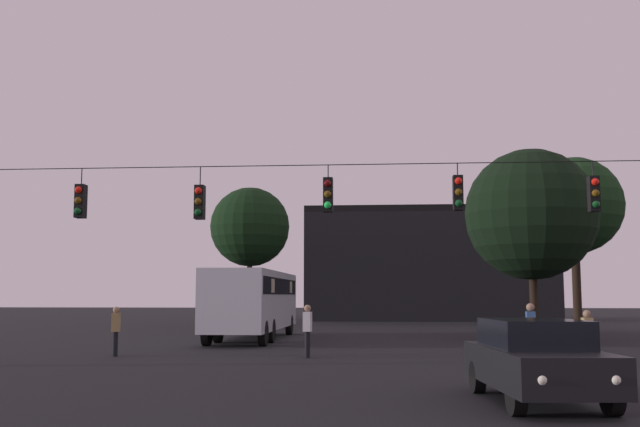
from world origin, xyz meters
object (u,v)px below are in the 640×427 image
at_px(city_bus, 254,298).
at_px(tree_left_silhouette, 574,206).
at_px(tree_right_far, 250,227).
at_px(car_near_right, 536,359).
at_px(pedestrian_crossing_center, 531,330).
at_px(pedestrian_crossing_left, 116,328).
at_px(pedestrian_crossing_right, 588,335).
at_px(pedestrian_near_bus, 307,328).
at_px(tree_behind_building, 531,214).

bearing_deg(city_bus, tree_left_silhouette, 31.08).
bearing_deg(tree_right_far, car_near_right, -71.32).
xyz_separation_m(pedestrian_crossing_center, tree_left_silhouette, (6.96, 21.37, 6.08)).
height_order(pedestrian_crossing_center, tree_left_silhouette, tree_left_silhouette).
distance_m(car_near_right, pedestrian_crossing_center, 7.52).
height_order(pedestrian_crossing_left, pedestrian_crossing_right, pedestrian_crossing_left).
distance_m(pedestrian_crossing_left, pedestrian_crossing_center, 13.00).
relative_size(pedestrian_crossing_left, pedestrian_crossing_right, 1.02).
bearing_deg(pedestrian_near_bus, car_near_right, -61.22).
relative_size(car_near_right, pedestrian_near_bus, 2.67).
relative_size(car_near_right, pedestrian_crossing_left, 2.78).
height_order(pedestrian_crossing_left, tree_right_far, tree_right_far).
relative_size(city_bus, car_near_right, 2.47).
distance_m(pedestrian_crossing_right, tree_behind_building, 13.96).
relative_size(pedestrian_crossing_left, pedestrian_near_bus, 0.96).
height_order(pedestrian_crossing_center, pedestrian_near_bus, pedestrian_crossing_center).
xyz_separation_m(pedestrian_crossing_left, pedestrian_near_bus, (6.27, -0.04, 0.04)).
bearing_deg(pedestrian_crossing_right, pedestrian_crossing_center, 154.99).
bearing_deg(pedestrian_crossing_center, tree_behind_building, 77.81).
distance_m(pedestrian_crossing_left, tree_left_silhouette, 28.35).
bearing_deg(city_bus, tree_right_far, 100.78).
height_order(car_near_right, pedestrian_near_bus, pedestrian_near_bus).
height_order(tree_behind_building, tree_right_far, tree_right_far).
height_order(pedestrian_crossing_left, pedestrian_crossing_center, pedestrian_crossing_center).
height_order(car_near_right, pedestrian_crossing_center, pedestrian_crossing_center).
relative_size(tree_left_silhouette, tree_right_far, 1.10).
bearing_deg(tree_behind_building, pedestrian_crossing_center, -102.19).
height_order(car_near_right, pedestrian_crossing_right, pedestrian_crossing_right).
distance_m(car_near_right, tree_behind_building, 20.79).
distance_m(car_near_right, pedestrian_crossing_left, 14.80).
bearing_deg(pedestrian_near_bus, tree_left_silhouette, 55.07).
height_order(pedestrian_crossing_right, tree_left_silhouette, tree_left_silhouette).
bearing_deg(tree_left_silhouette, pedestrian_crossing_center, -108.04).
distance_m(car_near_right, pedestrian_near_bus, 10.70).
distance_m(pedestrian_crossing_left, pedestrian_near_bus, 6.27).
relative_size(pedestrian_crossing_center, tree_right_far, 0.19).
bearing_deg(pedestrian_crossing_left, pedestrian_crossing_right, -10.68).
relative_size(city_bus, pedestrian_crossing_left, 6.88).
distance_m(car_near_right, tree_left_silhouette, 30.60).
height_order(pedestrian_crossing_left, tree_behind_building, tree_behind_building).
bearing_deg(pedestrian_crossing_right, pedestrian_crossing_left, 169.32).
bearing_deg(city_bus, tree_behind_building, 5.40).
bearing_deg(tree_left_silhouette, pedestrian_crossing_right, -104.21).
xyz_separation_m(tree_left_silhouette, tree_right_far, (-19.62, 4.50, -0.66)).
relative_size(car_near_right, pedestrian_crossing_right, 2.84).
xyz_separation_m(city_bus, pedestrian_crossing_left, (-2.96, -9.19, -0.97)).
bearing_deg(tree_left_silhouette, tree_right_far, 167.09).
distance_m(tree_left_silhouette, tree_right_far, 20.14).
distance_m(city_bus, tree_left_silhouette, 20.33).
relative_size(car_near_right, tree_right_far, 0.49).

